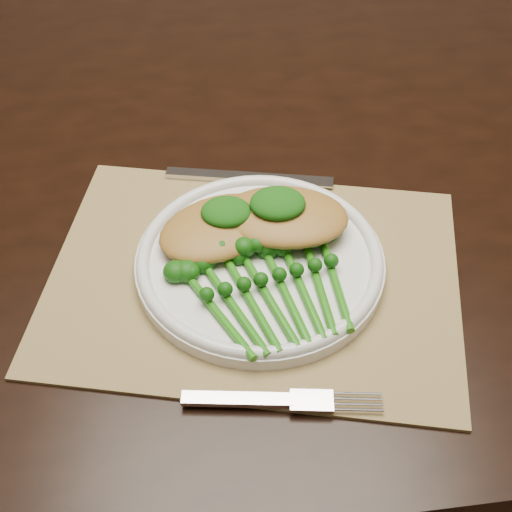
{
  "coord_description": "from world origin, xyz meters",
  "views": [
    {
      "loc": [
        0.07,
        -0.56,
        1.29
      ],
      "look_at": [
        0.07,
        -0.08,
        0.78
      ],
      "focal_mm": 50.0,
      "sensor_mm": 36.0,
      "label": 1
    }
  ],
  "objects_px": {
    "dinner_plate": "(260,260)",
    "chicken_fillet_left": "(219,227)",
    "dining_table": "(265,342)",
    "broccolini_bundle": "(277,296)",
    "placemat": "(254,277)"
  },
  "relations": [
    {
      "from": "dinner_plate",
      "to": "chicken_fillet_left",
      "type": "distance_m",
      "value": 0.05
    },
    {
      "from": "dining_table",
      "to": "broccolini_bundle",
      "type": "distance_m",
      "value": 0.46
    },
    {
      "from": "dining_table",
      "to": "chicken_fillet_left",
      "type": "relative_size",
      "value": 13.06
    },
    {
      "from": "placemat",
      "to": "broccolini_bundle",
      "type": "relative_size",
      "value": 2.07
    },
    {
      "from": "dinner_plate",
      "to": "broccolini_bundle",
      "type": "xyz_separation_m",
      "value": [
        0.02,
        -0.05,
        0.01
      ]
    },
    {
      "from": "broccolini_bundle",
      "to": "dinner_plate",
      "type": "bearing_deg",
      "value": 87.29
    },
    {
      "from": "dining_table",
      "to": "dinner_plate",
      "type": "bearing_deg",
      "value": -100.54
    },
    {
      "from": "placemat",
      "to": "broccolini_bundle",
      "type": "bearing_deg",
      "value": -55.11
    },
    {
      "from": "placemat",
      "to": "chicken_fillet_left",
      "type": "bearing_deg",
      "value": 137.72
    },
    {
      "from": "dinner_plate",
      "to": "broccolini_bundle",
      "type": "height_order",
      "value": "broccolini_bundle"
    },
    {
      "from": "chicken_fillet_left",
      "to": "placemat",
      "type": "bearing_deg",
      "value": -79.22
    },
    {
      "from": "dinner_plate",
      "to": "broccolini_bundle",
      "type": "relative_size",
      "value": 1.27
    },
    {
      "from": "chicken_fillet_left",
      "to": "dining_table",
      "type": "bearing_deg",
      "value": 41.8
    },
    {
      "from": "dining_table",
      "to": "placemat",
      "type": "height_order",
      "value": "placemat"
    },
    {
      "from": "dining_table",
      "to": "dinner_plate",
      "type": "xyz_separation_m",
      "value": [
        -0.01,
        -0.19,
        0.39
      ]
    }
  ]
}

